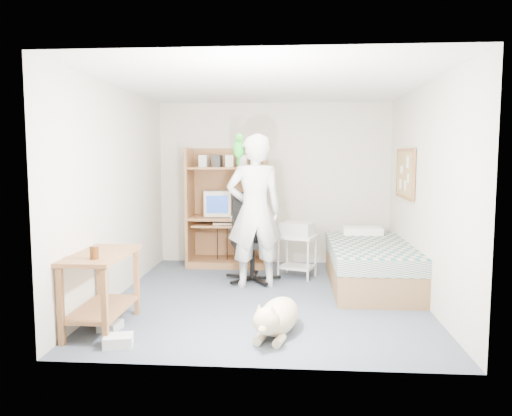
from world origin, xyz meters
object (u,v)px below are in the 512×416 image
(office_chair, at_px, (252,250))
(computer_hutch, at_px, (228,212))
(person, at_px, (255,211))
(dog, at_px, (277,317))
(bed, at_px, (370,264))
(printer_cart, at_px, (297,250))
(side_desk, at_px, (102,279))

(office_chair, bearing_deg, computer_hutch, 101.36)
(person, relative_size, dog, 1.86)
(bed, height_order, printer_cart, bed)
(computer_hutch, xyz_separation_m, dog, (0.86, -2.98, -0.65))
(side_desk, xyz_separation_m, printer_cart, (1.91, 2.23, -0.10))
(bed, xyz_separation_m, office_chair, (-1.56, 0.20, 0.13))
(bed, relative_size, side_desk, 2.02)
(office_chair, relative_size, printer_cart, 1.98)
(computer_hutch, height_order, printer_cart, computer_hutch)
(computer_hutch, height_order, person, person)
(bed, height_order, dog, bed)
(computer_hutch, height_order, office_chair, computer_hutch)
(bed, bearing_deg, side_desk, -147.50)
(side_desk, distance_m, office_chair, 2.39)
(side_desk, height_order, printer_cart, side_desk)
(side_desk, height_order, person, person)
(office_chair, bearing_deg, dog, -92.88)
(bed, distance_m, dog, 2.19)
(computer_hutch, xyz_separation_m, office_chair, (0.44, -0.93, -0.40))
(side_desk, relative_size, office_chair, 0.85)
(office_chair, height_order, person, person)
(office_chair, height_order, printer_cart, office_chair)
(printer_cart, bearing_deg, person, -115.61)
(computer_hutch, distance_m, dog, 3.17)
(side_desk, bearing_deg, computer_hutch, 73.86)
(person, distance_m, dog, 1.95)
(side_desk, height_order, dog, side_desk)
(person, height_order, dog, person)
(side_desk, relative_size, person, 0.51)
(computer_hutch, distance_m, printer_cart, 1.35)
(side_desk, bearing_deg, person, 51.35)
(person, bearing_deg, office_chair, -92.32)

